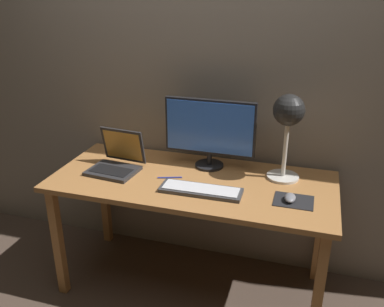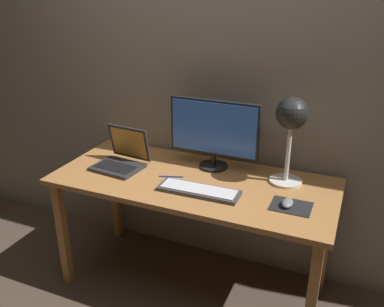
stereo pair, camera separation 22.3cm
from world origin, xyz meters
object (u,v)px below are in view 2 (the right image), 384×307
at_px(keyboard_main, 199,190).
at_px(pen, 171,176).
at_px(mouse, 287,203).
at_px(laptop, 123,156).
at_px(desk_lamp, 291,121).
at_px(monitor, 214,131).

bearing_deg(keyboard_main, pen, 152.78).
xyz_separation_m(keyboard_main, pen, (-0.22, 0.11, -0.01)).
height_order(keyboard_main, mouse, mouse).
distance_m(keyboard_main, laptop, 0.58).
bearing_deg(pen, desk_lamp, 17.32).
xyz_separation_m(laptop, pen, (0.34, -0.03, -0.06)).
height_order(monitor, pen, monitor).
distance_m(monitor, mouse, 0.62).
relative_size(desk_lamp, pen, 3.49).
height_order(desk_lamp, mouse, desk_lamp).
bearing_deg(desk_lamp, laptop, -170.63).
xyz_separation_m(keyboard_main, desk_lamp, (0.40, 0.30, 0.35)).
bearing_deg(monitor, pen, -127.83).
relative_size(keyboard_main, desk_lamp, 0.90).
bearing_deg(monitor, mouse, -30.57).
height_order(keyboard_main, pen, keyboard_main).
xyz_separation_m(keyboard_main, mouse, (0.46, 0.04, 0.01)).
bearing_deg(keyboard_main, mouse, 4.52).
xyz_separation_m(desk_lamp, mouse, (0.06, -0.27, -0.34)).
bearing_deg(laptop, pen, -5.77).
bearing_deg(mouse, keyboard_main, -175.48).
bearing_deg(pen, monitor, 52.17).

